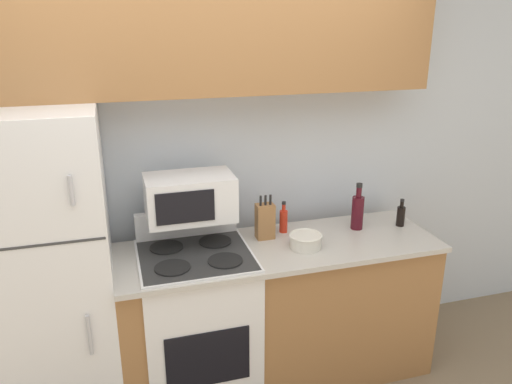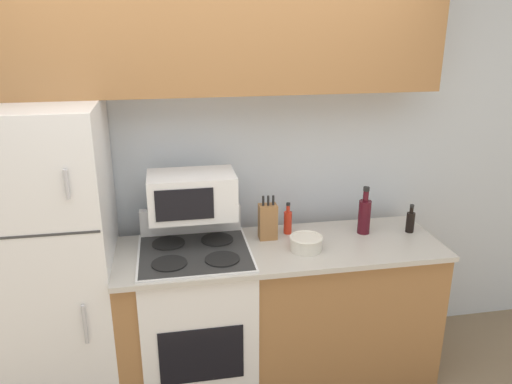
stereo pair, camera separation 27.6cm
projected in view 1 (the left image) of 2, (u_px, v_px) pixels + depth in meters
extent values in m
cube|color=silver|center=(201.00, 171.00, 3.12)|extent=(8.00, 0.05, 2.55)
cube|color=#9E6B3D|center=(278.00, 313.00, 3.10)|extent=(1.90, 0.59, 0.89)
cube|color=#BCB7AD|center=(280.00, 248.00, 2.93)|extent=(1.90, 0.63, 0.03)
cube|color=white|center=(41.00, 275.00, 2.64)|extent=(0.74, 0.69, 1.78)
cube|color=#383838|center=(22.00, 247.00, 2.23)|extent=(0.72, 0.01, 0.01)
cylinder|color=#B7B7BC|center=(71.00, 191.00, 2.19)|extent=(0.02, 0.02, 0.14)
cylinder|color=#B7B7BC|center=(90.00, 335.00, 2.44)|extent=(0.02, 0.02, 0.22)
cube|color=#9E6B3D|center=(202.00, 26.00, 2.67)|extent=(2.64, 0.33, 0.72)
cube|color=white|center=(198.00, 325.00, 2.95)|extent=(0.64, 0.59, 0.93)
cube|color=black|center=(208.00, 359.00, 2.68)|extent=(0.46, 0.01, 0.33)
cube|color=#2D2D2D|center=(195.00, 255.00, 2.80)|extent=(0.61, 0.57, 0.01)
cube|color=white|center=(186.00, 223.00, 3.02)|extent=(0.61, 0.06, 0.16)
cylinder|color=black|center=(172.00, 268.00, 2.64)|extent=(0.19, 0.19, 0.01)
cylinder|color=black|center=(225.00, 261.00, 2.71)|extent=(0.19, 0.19, 0.01)
cylinder|color=black|center=(166.00, 247.00, 2.87)|extent=(0.19, 0.19, 0.01)
cylinder|color=black|center=(215.00, 241.00, 2.95)|extent=(0.19, 0.19, 0.01)
cube|color=white|center=(190.00, 197.00, 2.83)|extent=(0.50, 0.31, 0.25)
cube|color=black|center=(185.00, 207.00, 2.67)|extent=(0.32, 0.01, 0.18)
cube|color=#9E6B3D|center=(265.00, 221.00, 3.00)|extent=(0.11, 0.08, 0.22)
cylinder|color=black|center=(261.00, 201.00, 2.93)|extent=(0.01, 0.01, 0.06)
cylinder|color=black|center=(266.00, 200.00, 2.94)|extent=(0.01, 0.01, 0.06)
cylinder|color=black|center=(270.00, 200.00, 2.95)|extent=(0.01, 0.01, 0.06)
cylinder|color=silver|center=(306.00, 241.00, 2.89)|extent=(0.18, 0.18, 0.08)
torus|color=silver|center=(306.00, 235.00, 2.87)|extent=(0.19, 0.19, 0.01)
cylinder|color=red|center=(283.00, 221.00, 3.09)|extent=(0.05, 0.05, 0.14)
cylinder|color=red|center=(284.00, 208.00, 3.06)|extent=(0.02, 0.02, 0.04)
cylinder|color=black|center=(284.00, 203.00, 3.05)|extent=(0.03, 0.03, 0.02)
cylinder|color=black|center=(401.00, 216.00, 3.19)|extent=(0.05, 0.05, 0.13)
cylinder|color=black|center=(402.00, 204.00, 3.16)|extent=(0.02, 0.02, 0.04)
cylinder|color=black|center=(402.00, 200.00, 3.15)|extent=(0.03, 0.03, 0.01)
cylinder|color=#470F19|center=(357.00, 213.00, 3.13)|extent=(0.08, 0.08, 0.21)
cylinder|color=#470F19|center=(359.00, 192.00, 3.09)|extent=(0.03, 0.03, 0.07)
cylinder|color=black|center=(359.00, 185.00, 3.07)|extent=(0.04, 0.04, 0.02)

